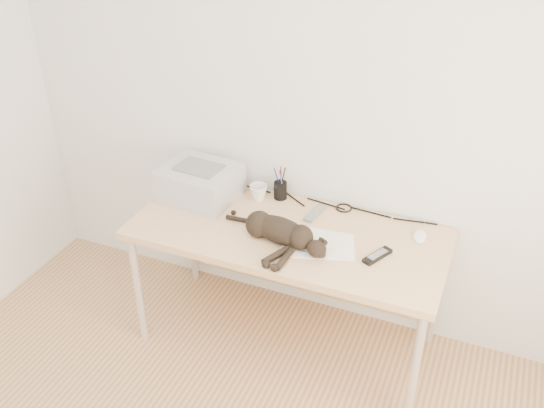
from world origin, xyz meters
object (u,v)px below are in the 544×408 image
at_px(mug, 258,193).
at_px(mouse, 420,234).
at_px(desk, 294,243).
at_px(printer, 200,182).
at_px(cat, 278,231).
at_px(pen_cup, 280,190).

bearing_deg(mug, mouse, -1.40).
bearing_deg(mug, desk, -27.46).
bearing_deg(mug, printer, -163.40).
xyz_separation_m(mug, mouse, (0.89, -0.02, -0.03)).
xyz_separation_m(cat, mouse, (0.64, 0.31, -0.04)).
height_order(cat, pen_cup, pen_cup).
bearing_deg(desk, mouse, 10.32).
relative_size(desk, cat, 2.68).
bearing_deg(cat, printer, 168.80).
relative_size(mug, mouse, 0.82).
relative_size(mug, pen_cup, 0.53).
distance_m(desk, mouse, 0.65).
bearing_deg(pen_cup, mug, -148.77).
bearing_deg(mouse, printer, 177.28).
bearing_deg(printer, pen_cup, 20.59).
height_order(desk, cat, cat).
height_order(desk, printer, printer).
relative_size(desk, mouse, 13.55).
height_order(printer, pen_cup, printer).
bearing_deg(printer, cat, -22.98).
xyz_separation_m(desk, mouse, (0.63, 0.11, 0.15)).
height_order(cat, mouse, cat).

